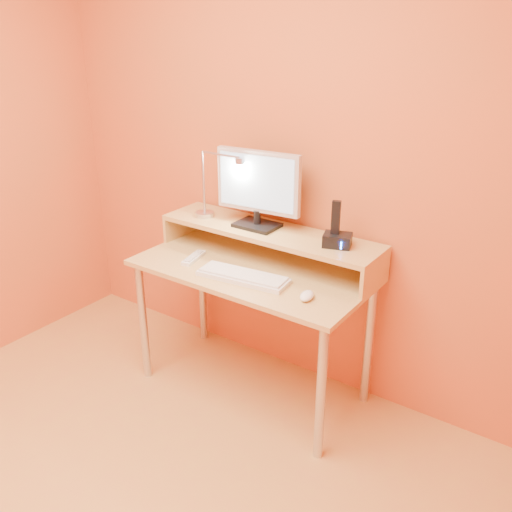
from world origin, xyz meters
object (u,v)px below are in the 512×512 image
Objects in this scene: monitor_panel at (258,182)px; remote_control at (194,258)px; phone_dock at (337,240)px; keyboard at (243,277)px; lamp_base at (205,214)px; mouse at (307,296)px.

monitor_panel is 2.48× the size of remote_control.
remote_control is at bearing 179.99° from phone_dock.
remote_control is (-0.35, 0.04, -0.00)m from keyboard.
remote_control is at bearing 165.91° from keyboard.
remote_control is (-0.24, -0.24, -0.39)m from monitor_panel.
monitor_panel is at bearing 160.18° from phone_dock.
lamp_base reaches higher than remote_control.
lamp_base is at bearing -178.76° from monitor_panel.
mouse is at bearing -16.60° from remote_control.
mouse reaches higher than keyboard.
lamp_base is 0.22× the size of keyboard.
keyboard is 0.35m from remote_control.
lamp_base reaches higher than mouse.
phone_dock is 0.33m from mouse.
lamp_base is at bearing 100.74° from remote_control.
keyboard is at bearing -74.49° from monitor_panel.
phone_dock is (0.46, -0.01, -0.21)m from monitor_panel.
mouse is (0.35, -0.00, 0.01)m from keyboard.
mouse is (0.79, -0.25, -0.16)m from lamp_base.
phone_dock reaches higher than keyboard.
remote_control is at bearing -139.91° from monitor_panel.
keyboard reaches higher than remote_control.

